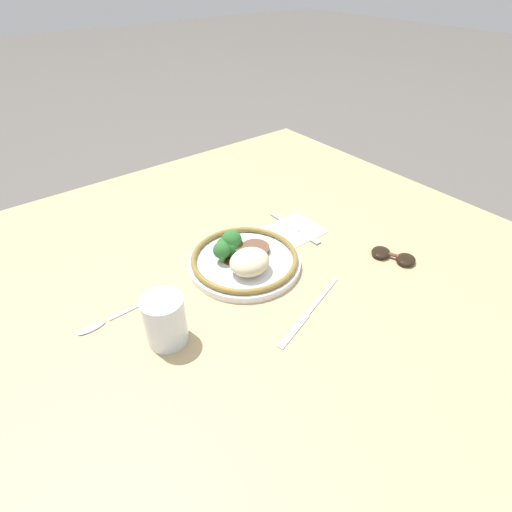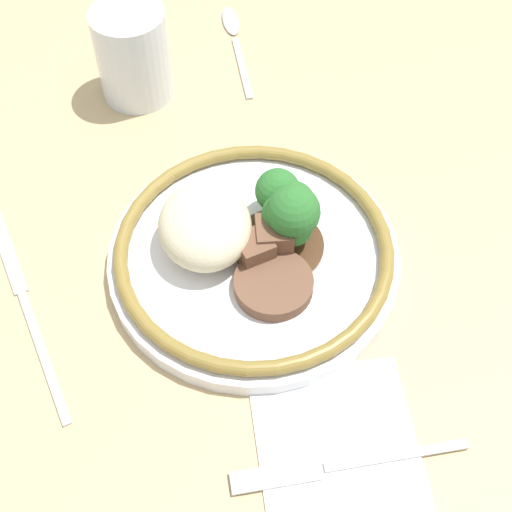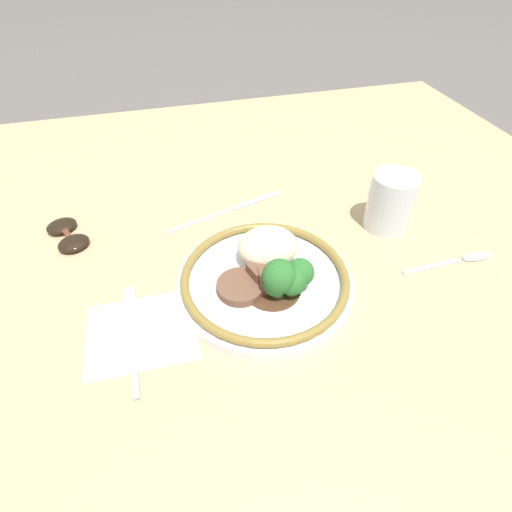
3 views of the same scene
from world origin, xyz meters
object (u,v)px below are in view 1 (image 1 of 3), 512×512
at_px(fork, 299,231).
at_px(juice_glass, 166,322).
at_px(sunglasses, 393,256).
at_px(plate, 243,258).
at_px(knife, 309,313).
at_px(spoon, 102,323).

bearing_deg(fork, juice_glass, -76.35).
distance_m(fork, sunglasses, 0.23).
bearing_deg(sunglasses, plate, -56.91).
relative_size(plate, juice_glass, 2.61).
bearing_deg(plate, knife, 93.36).
bearing_deg(juice_glass, plate, -159.84).
bearing_deg(fork, sunglasses, 22.78).
relative_size(juice_glass, fork, 0.55).
distance_m(plate, sunglasses, 0.33).
bearing_deg(spoon, juice_glass, 124.86).
height_order(plate, sunglasses, plate).
bearing_deg(spoon, plate, 174.21).
xyz_separation_m(plate, fork, (-0.19, -0.02, -0.02)).
xyz_separation_m(plate, knife, (-0.01, 0.19, -0.02)).
distance_m(fork, spoon, 0.49).
relative_size(fork, knife, 0.79).
distance_m(knife, spoon, 0.38).
xyz_separation_m(plate, sunglasses, (-0.28, 0.18, -0.01)).
bearing_deg(spoon, fork, 178.80).
height_order(juice_glass, fork, juice_glass).
relative_size(plate, knife, 1.13).
bearing_deg(sunglasses, knife, -21.96).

